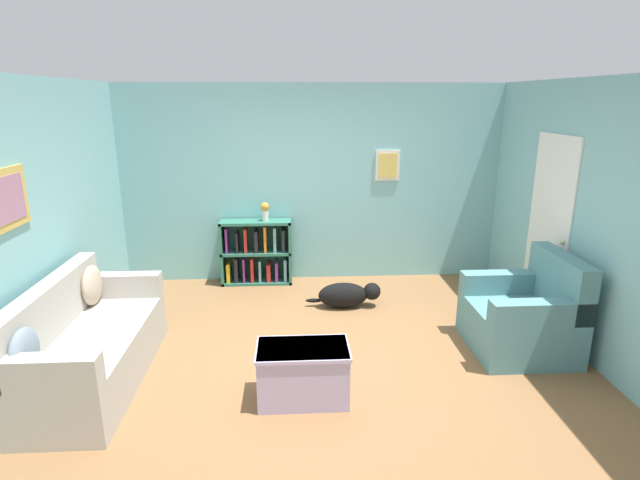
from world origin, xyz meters
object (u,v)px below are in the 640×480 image
object	(u,v)px
dog	(347,295)
coffee_table	(303,372)
recliner_chair	(525,316)
couch	(86,347)
vase	(265,210)
bookshelf	(257,253)

from	to	relation	value
dog	coffee_table	bearing A→B (deg)	-107.04
dog	recliner_chair	bearing A→B (deg)	-34.70
couch	dog	xyz separation A→B (m)	(2.44, 1.49, -0.18)
dog	vase	xyz separation A→B (m)	(-0.99, 0.89, 0.84)
recliner_chair	coffee_table	world-z (taller)	recliner_chair
couch	bookshelf	xyz separation A→B (m)	(1.32, 2.40, 0.07)
couch	recliner_chair	size ratio (longest dim) A/B	1.89
bookshelf	dog	world-z (taller)	bookshelf
bookshelf	dog	xyz separation A→B (m)	(1.12, -0.91, -0.25)
recliner_chair	vase	size ratio (longest dim) A/B	4.01
recliner_chair	coffee_table	distance (m)	2.32
recliner_chair	coffee_table	xyz separation A→B (m)	(-2.20, -0.74, -0.10)
recliner_chair	couch	bearing A→B (deg)	-174.85
bookshelf	vase	bearing A→B (deg)	-7.16
couch	coffee_table	world-z (taller)	couch
bookshelf	recliner_chair	distance (m)	3.42
bookshelf	coffee_table	world-z (taller)	bookshelf
couch	vase	world-z (taller)	vase
coffee_table	vase	size ratio (longest dim) A/B	3.10
bookshelf	recliner_chair	size ratio (longest dim) A/B	0.96
couch	bookshelf	distance (m)	2.74
couch	recliner_chair	bearing A→B (deg)	5.15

